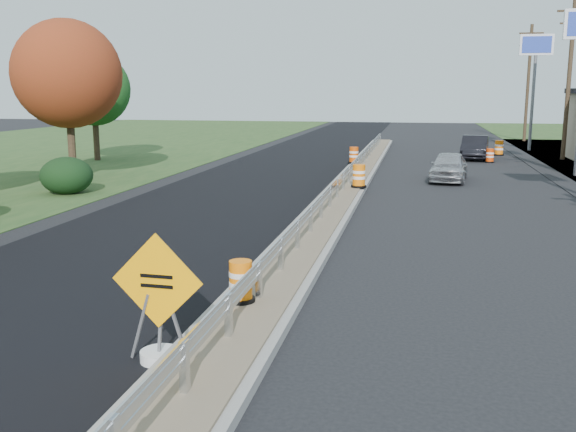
% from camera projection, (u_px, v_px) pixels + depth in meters
% --- Properties ---
extents(ground, '(140.00, 140.00, 0.00)m').
position_uv_depth(ground, '(311.00, 239.00, 18.08)').
color(ground, black).
rests_on(ground, ground).
extents(milled_overlay, '(7.20, 120.00, 0.01)m').
position_uv_depth(milled_overlay, '(250.00, 185.00, 28.56)').
color(milled_overlay, black).
rests_on(milled_overlay, ground).
extents(median, '(1.60, 55.00, 0.23)m').
position_uv_depth(median, '(343.00, 192.00, 25.76)').
color(median, gray).
rests_on(median, ground).
extents(guardrail, '(0.10, 46.15, 0.72)m').
position_uv_depth(guardrail, '(346.00, 174.00, 26.60)').
color(guardrail, silver).
rests_on(guardrail, median).
extents(pylon_sign_north, '(2.20, 0.30, 7.90)m').
position_uv_depth(pylon_sign_north, '(536.00, 56.00, 43.65)').
color(pylon_sign_north, slate).
rests_on(pylon_sign_north, ground).
extents(utility_pole_nmid, '(1.90, 0.26, 9.40)m').
position_uv_depth(utility_pole_nmid, '(569.00, 77.00, 37.98)').
color(utility_pole_nmid, '#473523').
rests_on(utility_pole_nmid, ground).
extents(utility_pole_north, '(1.90, 0.26, 9.40)m').
position_uv_depth(utility_pole_north, '(528.00, 81.00, 52.40)').
color(utility_pole_north, '#473523').
rests_on(utility_pole_north, ground).
extents(hedge_north, '(2.09, 2.09, 1.52)m').
position_uv_depth(hedge_north, '(66.00, 175.00, 25.86)').
color(hedge_north, black).
rests_on(hedge_north, ground).
extents(tree_near_red, '(4.95, 4.95, 7.35)m').
position_uv_depth(tree_near_red, '(67.00, 74.00, 29.31)').
color(tree_near_red, '#473523').
rests_on(tree_near_red, ground).
extents(tree_near_back, '(4.29, 4.29, 6.37)m').
position_uv_depth(tree_near_back, '(94.00, 89.00, 37.71)').
color(tree_near_back, '#473523').
rests_on(tree_near_back, ground).
extents(caution_sign, '(1.47, 0.61, 2.03)m').
position_uv_depth(caution_sign, '(159.00, 330.00, 9.80)').
color(caution_sign, white).
rests_on(caution_sign, ground).
extents(barrel_median_near, '(0.53, 0.53, 0.78)m').
position_uv_depth(barrel_median_near, '(241.00, 282.00, 11.94)').
color(barrel_median_near, black).
rests_on(barrel_median_near, median).
extents(barrel_median_mid, '(0.64, 0.64, 0.94)m').
position_uv_depth(barrel_median_mid, '(359.00, 176.00, 26.16)').
color(barrel_median_mid, black).
rests_on(barrel_median_mid, median).
extents(barrel_median_far, '(0.60, 0.60, 0.89)m').
position_uv_depth(barrel_median_far, '(354.00, 155.00, 34.98)').
color(barrel_median_far, black).
rests_on(barrel_median_far, median).
extents(barrel_shoulder_mid, '(0.56, 0.56, 0.82)m').
position_uv_depth(barrel_shoulder_mid, '(490.00, 156.00, 37.37)').
color(barrel_shoulder_mid, black).
rests_on(barrel_shoulder_mid, ground).
extents(barrel_shoulder_far, '(0.66, 0.66, 0.97)m').
position_uv_depth(barrel_shoulder_far, '(499.00, 148.00, 41.52)').
color(barrel_shoulder_far, black).
rests_on(barrel_shoulder_far, ground).
extents(car_silver, '(2.03, 4.11, 1.35)m').
position_uv_depth(car_silver, '(449.00, 166.00, 29.67)').
color(car_silver, '#AFAFB4').
rests_on(car_silver, ground).
extents(car_dark_mid, '(2.02, 4.46, 1.42)m').
position_uv_depth(car_dark_mid, '(475.00, 147.00, 39.29)').
color(car_dark_mid, black).
rests_on(car_dark_mid, ground).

